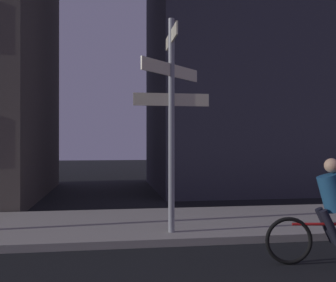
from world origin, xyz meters
TOP-DOWN VIEW (x-y plane):
  - sidewalk_kerb at (0.00, 7.07)m, footprint 40.00×3.28m
  - signpost at (-0.79, 5.98)m, footprint 1.46×1.28m
  - cyclist at (1.32, 4.10)m, footprint 1.81×0.38m
  - building_right_block at (4.76, 13.95)m, footprint 9.94×6.49m

SIDE VIEW (x-z plane):
  - sidewalk_kerb at x=0.00m, z-range 0.00..0.14m
  - cyclist at x=1.32m, z-range -0.06..1.55m
  - signpost at x=-0.79m, z-range 0.51..4.59m
  - building_right_block at x=4.76m, z-range 0.00..13.67m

